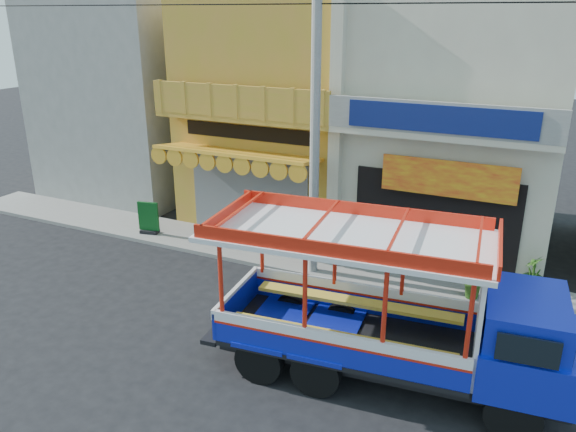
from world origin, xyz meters
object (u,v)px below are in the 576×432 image
object	(u,v)px
utility_pole	(321,98)
songthaew_truck	(415,314)
potted_plant_a	(385,249)
green_sign	(149,220)
potted_plant_b	(472,278)
potted_plant_c	(533,273)

from	to	relation	value
utility_pole	songthaew_truck	bearing A→B (deg)	-46.69
potted_plant_a	green_sign	bearing A→B (deg)	159.15
utility_pole	songthaew_truck	world-z (taller)	utility_pole
utility_pole	potted_plant_b	bearing A→B (deg)	4.26
songthaew_truck	potted_plant_c	world-z (taller)	songthaew_truck
songthaew_truck	green_sign	distance (m)	10.75
potted_plant_a	potted_plant_b	size ratio (longest dim) A/B	1.01
green_sign	potted_plant_b	size ratio (longest dim) A/B	1.03
utility_pole	potted_plant_a	bearing A→B (deg)	35.35
songthaew_truck	green_sign	size ratio (longest dim) A/B	6.79
green_sign	potted_plant_c	distance (m)	11.89
green_sign	potted_plant_c	bearing A→B (deg)	5.26
songthaew_truck	utility_pole	bearing A→B (deg)	133.31
potted_plant_b	potted_plant_c	size ratio (longest dim) A/B	1.09
songthaew_truck	potted_plant_b	size ratio (longest dim) A/B	7.01
potted_plant_b	potted_plant_c	distance (m)	1.78
potted_plant_b	green_sign	bearing A→B (deg)	49.36
green_sign	potted_plant_c	xyz separation A→B (m)	(11.84, 1.09, 0.03)
songthaew_truck	potted_plant_a	size ratio (longest dim) A/B	6.91
potted_plant_c	potted_plant_b	bearing A→B (deg)	-43.19
songthaew_truck	potted_plant_b	distance (m)	4.31
green_sign	utility_pole	bearing A→B (deg)	-2.84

